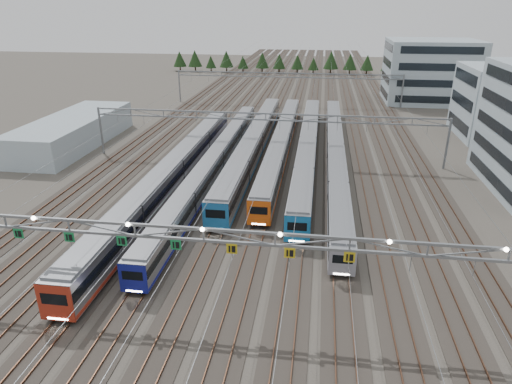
# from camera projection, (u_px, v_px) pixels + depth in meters

# --- Properties ---
(ground) EXTENTS (400.00, 400.00, 0.00)m
(ground) POSITION_uv_depth(u_px,v_px,m) (207.00, 312.00, 38.23)
(ground) COLOR #47423A
(ground) RESTS_ON ground
(track_bed) EXTENTS (54.00, 260.00, 5.42)m
(track_bed) POSITION_uv_depth(u_px,v_px,m) (291.00, 88.00, 129.05)
(track_bed) COLOR #2D2823
(track_bed) RESTS_ON ground
(train_a) EXTENTS (3.00, 60.63, 3.91)m
(train_a) POSITION_uv_depth(u_px,v_px,m) (173.00, 172.00, 63.24)
(train_a) COLOR black
(train_a) RESTS_ON ground
(train_b) EXTENTS (2.56, 64.15, 3.33)m
(train_b) POSITION_uv_depth(u_px,v_px,m) (215.00, 161.00, 68.53)
(train_b) COLOR black
(train_b) RESTS_ON ground
(train_c) EXTENTS (2.99, 57.98, 3.90)m
(train_c) POSITION_uv_depth(u_px,v_px,m) (254.00, 143.00, 76.32)
(train_c) COLOR black
(train_c) RESTS_ON ground
(train_d) EXTENTS (2.75, 57.42, 3.58)m
(train_d) POSITION_uv_depth(u_px,v_px,m) (281.00, 142.00, 77.35)
(train_d) COLOR black
(train_d) RESTS_ON ground
(train_e) EXTENTS (2.78, 60.63, 3.62)m
(train_e) POSITION_uv_depth(u_px,v_px,m) (308.00, 146.00, 75.12)
(train_e) COLOR black
(train_e) RESTS_ON ground
(train_f) EXTENTS (2.56, 67.65, 3.33)m
(train_f) POSITION_uv_depth(u_px,v_px,m) (335.00, 152.00, 72.61)
(train_f) COLOR black
(train_f) RESTS_ON ground
(gantry_near) EXTENTS (56.36, 0.61, 8.08)m
(gantry_near) POSITION_uv_depth(u_px,v_px,m) (203.00, 238.00, 35.40)
(gantry_near) COLOR gray
(gantry_near) RESTS_ON ground
(gantry_mid) EXTENTS (56.36, 0.36, 8.00)m
(gantry_mid) POSITION_uv_depth(u_px,v_px,m) (266.00, 122.00, 72.33)
(gantry_mid) COLOR gray
(gantry_mid) RESTS_ON ground
(gantry_far) EXTENTS (56.36, 0.36, 8.00)m
(gantry_far) POSITION_uv_depth(u_px,v_px,m) (288.00, 79.00, 113.45)
(gantry_far) COLOR gray
(gantry_far) RESTS_ON ground
(depot_bldg_mid) EXTENTS (14.00, 16.00, 13.17)m
(depot_bldg_mid) POSITION_uv_depth(u_px,v_px,m) (501.00, 103.00, 85.60)
(depot_bldg_mid) COLOR #A0B4C0
(depot_bldg_mid) RESTS_ON ground
(depot_bldg_north) EXTENTS (22.00, 18.00, 15.38)m
(depot_bldg_north) POSITION_uv_depth(u_px,v_px,m) (430.00, 71.00, 116.83)
(depot_bldg_north) COLOR #A0B4C0
(depot_bldg_north) RESTS_ON ground
(west_shed) EXTENTS (10.00, 30.00, 4.97)m
(west_shed) POSITION_uv_depth(u_px,v_px,m) (73.00, 131.00, 82.19)
(west_shed) COLOR #A0B4C0
(west_shed) RESTS_ON ground
(treeline) EXTENTS (100.10, 5.60, 7.02)m
(treeline) POSITION_uv_depth(u_px,v_px,m) (305.00, 61.00, 164.82)
(treeline) COLOR #332114
(treeline) RESTS_ON ground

